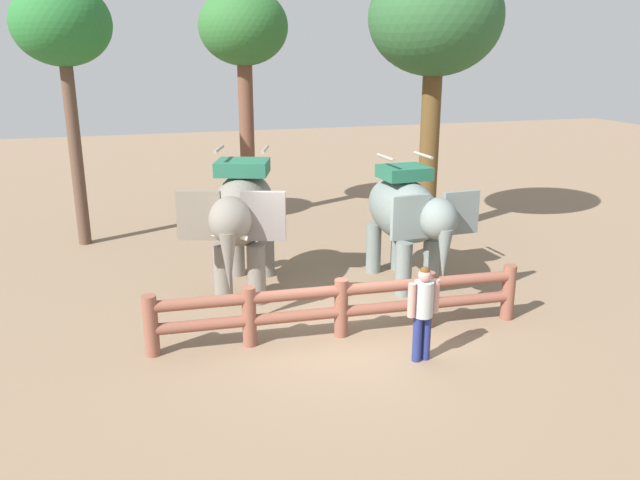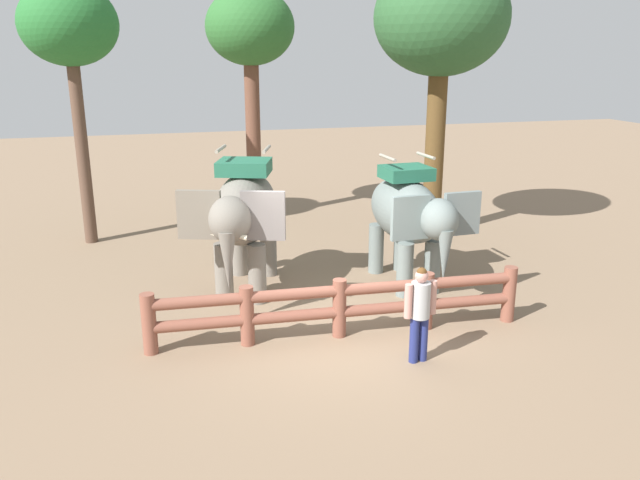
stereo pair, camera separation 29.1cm
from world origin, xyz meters
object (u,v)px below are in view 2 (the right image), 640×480
at_px(tree_far_left, 250,34).
at_px(tourist_woman_in_black, 420,308).
at_px(tree_far_right, 441,22).
at_px(tree_back_center, 69,30).
at_px(log_fence, 339,304).
at_px(elephant_near_left, 244,213).
at_px(elephant_center, 409,215).

bearing_deg(tree_far_left, tourist_woman_in_black, -84.61).
bearing_deg(tree_far_right, tree_back_center, 169.08).
bearing_deg(tree_back_center, tree_far_right, -10.92).
relative_size(log_fence, tree_back_center, 1.04).
xyz_separation_m(tourist_woman_in_black, tree_back_center, (-5.53, 8.49, 4.39)).
bearing_deg(tree_far_left, log_fence, -90.13).
relative_size(log_fence, elephant_near_left, 1.87).
height_order(elephant_center, tree_far_left, tree_far_left).
height_order(tree_far_left, tree_far_right, tree_far_right).
height_order(tourist_woman_in_black, tree_back_center, tree_back_center).
xyz_separation_m(elephant_near_left, tree_far_right, (5.55, 2.93, 3.83)).
distance_m(log_fence, tourist_woman_in_black, 1.60).
bearing_deg(tree_back_center, elephant_center, -37.73).
relative_size(elephant_near_left, elephant_center, 1.10).
bearing_deg(tourist_woman_in_black, elephant_near_left, 119.53).
bearing_deg(elephant_near_left, tree_far_right, 27.81).
distance_m(elephant_near_left, tree_back_center, 6.78).
height_order(tree_back_center, tree_far_right, tree_far_right).
distance_m(elephant_center, tree_far_left, 7.84).
height_order(elephant_near_left, tree_back_center, tree_back_center).
bearing_deg(tree_back_center, log_fence, -57.69).
xyz_separation_m(tree_far_left, tree_back_center, (-4.60, -1.37, 0.04)).
bearing_deg(log_fence, elephant_near_left, 115.29).
xyz_separation_m(log_fence, tree_far_right, (4.32, 5.53, 4.90)).
xyz_separation_m(log_fence, elephant_center, (2.14, 2.05, 0.95)).
distance_m(tree_back_center, tree_far_right, 9.07).
bearing_deg(tree_back_center, tourist_woman_in_black, -56.91).
xyz_separation_m(log_fence, tree_back_center, (-4.58, 7.24, 4.71)).
xyz_separation_m(elephant_center, tourist_woman_in_black, (-1.19, -3.29, -0.63)).
height_order(log_fence, elephant_center, elephant_center).
bearing_deg(tree_far_right, tourist_woman_in_black, -116.44).
xyz_separation_m(tree_back_center, tree_far_right, (8.90, -1.72, 0.19)).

